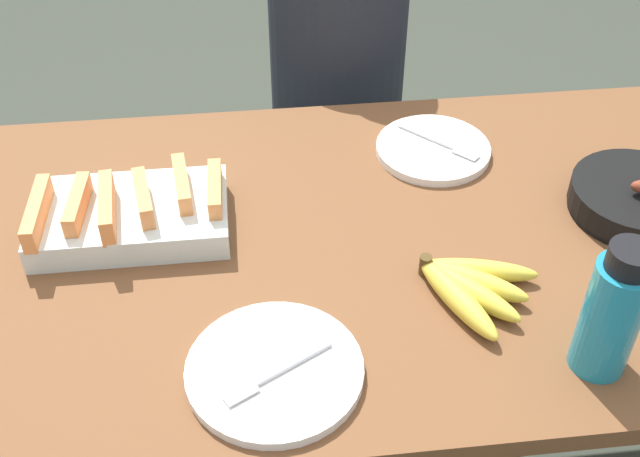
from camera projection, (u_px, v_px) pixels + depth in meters
dining_table at (320, 280)px, 1.40m from camera, size 1.84×0.84×0.72m
banana_bunch at (468, 285)px, 1.24m from camera, size 0.20×0.20×0.04m
melon_tray at (129, 214)px, 1.35m from camera, size 0.33×0.20×0.09m
empty_plate_near_front at (433, 149)px, 1.53m from camera, size 0.22×0.22×0.02m
empty_plate_far_left at (275, 371)px, 1.13m from camera, size 0.25×0.25×0.02m
water_bottle at (612, 313)px, 1.08m from camera, size 0.08×0.08×0.22m
person_figure at (336, 133)px, 2.00m from camera, size 0.34×0.34×1.17m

